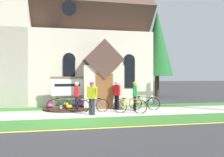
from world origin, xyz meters
TOP-DOWN VIEW (x-y plane):
  - ground at (0.00, 4.00)m, footprint 140.00×140.00m
  - sidewalk_slab at (-0.25, 1.75)m, footprint 32.00×2.60m
  - grass_verge at (-0.25, -0.52)m, footprint 32.00×1.95m
  - church_lawn at (-0.25, 3.81)m, footprint 24.00×1.51m
  - curb_paint_stripe at (-0.25, -1.65)m, footprint 28.00×0.16m
  - church_building at (-0.63, 9.49)m, footprint 11.95×12.50m
  - church_sign at (-0.35, 3.71)m, footprint 2.00×0.22m
  - flower_bed at (-0.36, 3.39)m, footprint 2.78×2.78m
  - bicycle_white at (2.90, 1.34)m, footprint 1.68×0.68m
  - bicycle_red at (4.05, 2.34)m, footprint 1.66×0.70m
  - bicycle_silver at (-0.59, 2.22)m, footprint 1.70×0.33m
  - bicycle_black at (1.03, 2.01)m, footprint 1.77×0.13m
  - cyclist_in_blue_jersey at (3.41, 2.10)m, footprint 0.36×0.67m
  - cyclist_in_green_jersey at (0.17, 2.67)m, footprint 0.28×0.72m
  - cyclist_in_red_jersey at (0.88, 1.14)m, footprint 0.49×0.59m
  - cyclist_in_white_jersey at (2.47, 2.62)m, footprint 0.35×0.73m
  - roadside_conifer at (7.85, 9.62)m, footprint 3.01×3.01m

SIDE VIEW (x-z plane):
  - ground at x=0.00m, z-range 0.00..0.00m
  - curb_paint_stripe at x=-0.25m, z-range 0.00..0.01m
  - grass_verge at x=-0.25m, z-range 0.00..0.01m
  - church_lawn at x=-0.25m, z-range 0.00..0.01m
  - sidewalk_slab at x=-0.25m, z-range 0.00..0.01m
  - flower_bed at x=-0.36m, z-range -0.10..0.24m
  - bicycle_black at x=1.03m, z-range -0.02..0.76m
  - bicycle_silver at x=-0.59m, z-range -0.02..0.77m
  - bicycle_red at x=4.05m, z-range -0.02..0.78m
  - bicycle_white at x=2.90m, z-range -0.03..0.79m
  - cyclist_in_green_jersey at x=0.17m, z-range 0.13..1.74m
  - cyclist_in_blue_jersey at x=3.41m, z-range 0.14..1.78m
  - cyclist_in_red_jersey at x=0.88m, z-range 0.14..1.80m
  - cyclist_in_white_jersey at x=2.47m, z-range 0.14..1.82m
  - church_sign at x=-0.35m, z-range 0.31..2.23m
  - church_building at x=-0.63m, z-range -1.69..11.67m
  - roadside_conifer at x=7.85m, z-range 0.97..9.09m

